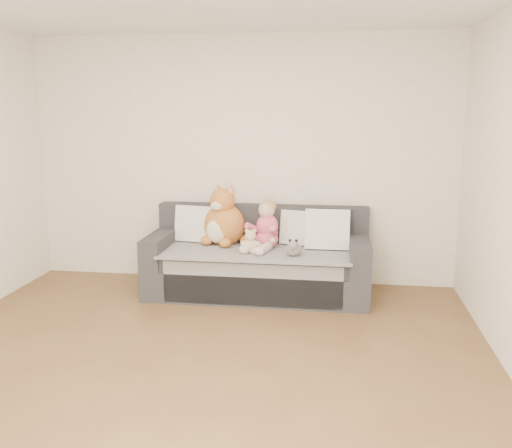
{
  "coord_description": "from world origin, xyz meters",
  "views": [
    {
      "loc": [
        1.01,
        -3.46,
        1.86
      ],
      "look_at": [
        0.25,
        1.87,
        0.75
      ],
      "focal_mm": 40.0,
      "sensor_mm": 36.0,
      "label": 1
    }
  ],
  "objects": [
    {
      "name": "toddler",
      "position": [
        0.32,
        2.03,
        0.68
      ],
      "size": [
        0.35,
        0.5,
        0.49
      ],
      "rotation": [
        0.0,
        0.0,
        -0.34
      ],
      "color": "#E24F65",
      "rests_on": "sofa"
    },
    {
      "name": "cushion_right_front",
      "position": [
        0.93,
        2.1,
        0.67
      ],
      "size": [
        0.44,
        0.2,
        0.41
      ],
      "rotation": [
        0.0,
        0.0,
        -0.01
      ],
      "color": "white",
      "rests_on": "sofa"
    },
    {
      "name": "sofa",
      "position": [
        0.25,
        2.06,
        0.31
      ],
      "size": [
        2.2,
        0.94,
        0.85
      ],
      "color": "#27272C",
      "rests_on": "ground"
    },
    {
      "name": "room_shell",
      "position": [
        0.0,
        0.42,
        1.3
      ],
      "size": [
        5.0,
        5.0,
        5.0
      ],
      "color": "brown",
      "rests_on": "ground"
    },
    {
      "name": "sippy_cup",
      "position": [
        0.2,
        1.9,
        0.54
      ],
      "size": [
        0.11,
        0.07,
        0.13
      ],
      "rotation": [
        0.0,
        0.0,
        -0.03
      ],
      "color": "#6C3DA7",
      "rests_on": "sofa"
    },
    {
      "name": "teddy_bear",
      "position": [
        0.2,
        1.82,
        0.57
      ],
      "size": [
        0.19,
        0.14,
        0.24
      ],
      "rotation": [
        0.0,
        0.0,
        -0.02
      ],
      "color": "tan",
      "rests_on": "sofa"
    },
    {
      "name": "plush_cat",
      "position": [
        -0.13,
        2.17,
        0.71
      ],
      "size": [
        0.49,
        0.45,
        0.65
      ],
      "rotation": [
        0.0,
        0.0,
        -0.36
      ],
      "color": "#B65328",
      "rests_on": "sofa"
    },
    {
      "name": "plush_cow",
      "position": [
        0.62,
        1.76,
        0.55
      ],
      "size": [
        0.15,
        0.22,
        0.18
      ],
      "rotation": [
        0.0,
        0.0,
        0.0
      ],
      "color": "white",
      "rests_on": "sofa"
    },
    {
      "name": "cushion_left",
      "position": [
        -0.45,
        2.23,
        0.66
      ],
      "size": [
        0.43,
        0.24,
        0.39
      ],
      "rotation": [
        0.0,
        0.0,
        -0.15
      ],
      "color": "white",
      "rests_on": "sofa"
    },
    {
      "name": "cushion_right_back",
      "position": [
        0.64,
        2.23,
        0.65
      ],
      "size": [
        0.41,
        0.26,
        0.36
      ],
      "rotation": [
        0.0,
        0.0,
        -0.25
      ],
      "color": "white",
      "rests_on": "sofa"
    }
  ]
}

